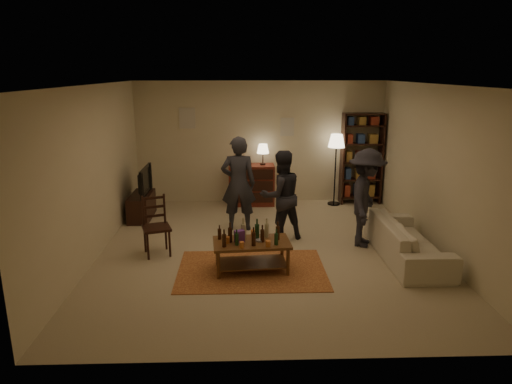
{
  "coord_description": "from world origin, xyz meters",
  "views": [
    {
      "loc": [
        -0.43,
        -7.11,
        2.91
      ],
      "look_at": [
        -0.19,
        0.1,
        0.98
      ],
      "focal_mm": 32.0,
      "sensor_mm": 36.0,
      "label": 1
    }
  ],
  "objects_px": {
    "dresser": "(252,184)",
    "person_by_sofa": "(366,198)",
    "coffee_table": "(251,245)",
    "person_right": "(281,196)",
    "dining_chair": "(156,223)",
    "person_left": "(238,184)",
    "bookshelf": "(361,158)",
    "sofa": "(407,240)",
    "floor_lamp": "(336,146)",
    "tv_stand": "(141,200)"
  },
  "relations": [
    {
      "from": "floor_lamp",
      "to": "person_right",
      "type": "bearing_deg",
      "value": -123.17
    },
    {
      "from": "dining_chair",
      "to": "dresser",
      "type": "height_order",
      "value": "dresser"
    },
    {
      "from": "floor_lamp",
      "to": "bookshelf",
      "type": "bearing_deg",
      "value": 12.21
    },
    {
      "from": "floor_lamp",
      "to": "person_by_sofa",
      "type": "xyz_separation_m",
      "value": [
        0.02,
        -2.46,
        -0.49
      ]
    },
    {
      "from": "person_left",
      "to": "person_right",
      "type": "bearing_deg",
      "value": 143.47
    },
    {
      "from": "bookshelf",
      "to": "person_left",
      "type": "relative_size",
      "value": 1.14
    },
    {
      "from": "person_left",
      "to": "bookshelf",
      "type": "bearing_deg",
      "value": -148.52
    },
    {
      "from": "floor_lamp",
      "to": "person_right",
      "type": "relative_size",
      "value": 0.99
    },
    {
      "from": "tv_stand",
      "to": "person_right",
      "type": "bearing_deg",
      "value": -25.04
    },
    {
      "from": "floor_lamp",
      "to": "person_right",
      "type": "xyz_separation_m",
      "value": [
        -1.38,
        -2.11,
        -0.53
      ]
    },
    {
      "from": "dining_chair",
      "to": "dresser",
      "type": "relative_size",
      "value": 0.72
    },
    {
      "from": "dresser",
      "to": "person_left",
      "type": "distance_m",
      "value": 1.71
    },
    {
      "from": "floor_lamp",
      "to": "person_right",
      "type": "height_order",
      "value": "person_right"
    },
    {
      "from": "floor_lamp",
      "to": "sofa",
      "type": "height_order",
      "value": "floor_lamp"
    },
    {
      "from": "tv_stand",
      "to": "person_left",
      "type": "xyz_separation_m",
      "value": [
        1.96,
        -0.73,
        0.5
      ]
    },
    {
      "from": "dining_chair",
      "to": "dresser",
      "type": "distance_m",
      "value": 3.22
    },
    {
      "from": "tv_stand",
      "to": "dresser",
      "type": "height_order",
      "value": "dresser"
    },
    {
      "from": "coffee_table",
      "to": "person_right",
      "type": "distance_m",
      "value": 1.49
    },
    {
      "from": "dining_chair",
      "to": "person_right",
      "type": "relative_size",
      "value": 0.62
    },
    {
      "from": "dresser",
      "to": "person_right",
      "type": "relative_size",
      "value": 0.85
    },
    {
      "from": "dining_chair",
      "to": "person_by_sofa",
      "type": "height_order",
      "value": "person_by_sofa"
    },
    {
      "from": "bookshelf",
      "to": "sofa",
      "type": "bearing_deg",
      "value": -90.82
    },
    {
      "from": "coffee_table",
      "to": "person_by_sofa",
      "type": "xyz_separation_m",
      "value": [
        1.96,
        0.98,
        0.43
      ]
    },
    {
      "from": "sofa",
      "to": "person_by_sofa",
      "type": "distance_m",
      "value": 0.96
    },
    {
      "from": "bookshelf",
      "to": "person_by_sofa",
      "type": "relative_size",
      "value": 1.21
    },
    {
      "from": "dresser",
      "to": "person_by_sofa",
      "type": "height_order",
      "value": "person_by_sofa"
    },
    {
      "from": "sofa",
      "to": "person_left",
      "type": "height_order",
      "value": "person_left"
    },
    {
      "from": "dining_chair",
      "to": "person_right",
      "type": "distance_m",
      "value": 2.19
    },
    {
      "from": "person_left",
      "to": "sofa",
      "type": "bearing_deg",
      "value": 150.63
    },
    {
      "from": "dining_chair",
      "to": "person_left",
      "type": "bearing_deg",
      "value": 21.48
    },
    {
      "from": "coffee_table",
      "to": "sofa",
      "type": "distance_m",
      "value": 2.53
    },
    {
      "from": "person_right",
      "to": "bookshelf",
      "type": "bearing_deg",
      "value": -152.51
    },
    {
      "from": "person_left",
      "to": "person_by_sofa",
      "type": "bearing_deg",
      "value": 157.12
    },
    {
      "from": "dresser",
      "to": "sofa",
      "type": "bearing_deg",
      "value": -52.46
    },
    {
      "from": "bookshelf",
      "to": "person_right",
      "type": "xyz_separation_m",
      "value": [
        -1.98,
        -2.24,
        -0.24
      ]
    },
    {
      "from": "coffee_table",
      "to": "dining_chair",
      "type": "distance_m",
      "value": 1.7
    },
    {
      "from": "person_by_sofa",
      "to": "dresser",
      "type": "bearing_deg",
      "value": 57.53
    },
    {
      "from": "coffee_table",
      "to": "floor_lamp",
      "type": "relative_size",
      "value": 0.75
    },
    {
      "from": "coffee_table",
      "to": "dresser",
      "type": "xyz_separation_m",
      "value": [
        0.1,
        3.5,
        0.07
      ]
    },
    {
      "from": "dresser",
      "to": "floor_lamp",
      "type": "height_order",
      "value": "floor_lamp"
    },
    {
      "from": "dresser",
      "to": "person_by_sofa",
      "type": "xyz_separation_m",
      "value": [
        1.86,
        -2.52,
        0.36
      ]
    },
    {
      "from": "person_left",
      "to": "person_right",
      "type": "distance_m",
      "value": 0.92
    },
    {
      "from": "sofa",
      "to": "floor_lamp",
      "type": "bearing_deg",
      "value": 10.32
    },
    {
      "from": "coffee_table",
      "to": "person_left",
      "type": "bearing_deg",
      "value": 95.68
    },
    {
      "from": "dining_chair",
      "to": "sofa",
      "type": "height_order",
      "value": "dining_chair"
    },
    {
      "from": "dining_chair",
      "to": "tv_stand",
      "type": "height_order",
      "value": "tv_stand"
    },
    {
      "from": "dining_chair",
      "to": "floor_lamp",
      "type": "xyz_separation_m",
      "value": [
        3.47,
        2.71,
        0.81
      ]
    },
    {
      "from": "dining_chair",
      "to": "sofa",
      "type": "xyz_separation_m",
      "value": [
        4.02,
        -0.34,
        -0.21
      ]
    },
    {
      "from": "coffee_table",
      "to": "tv_stand",
      "type": "height_order",
      "value": "tv_stand"
    },
    {
      "from": "sofa",
      "to": "person_left",
      "type": "relative_size",
      "value": 1.18
    }
  ]
}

